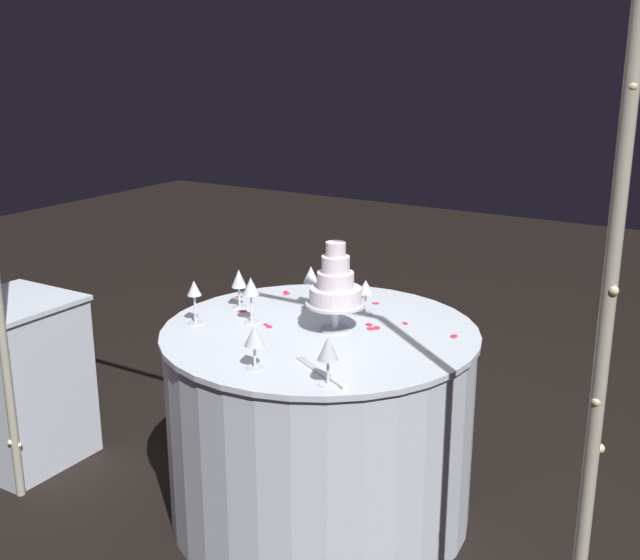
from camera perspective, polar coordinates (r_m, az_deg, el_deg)
name	(u,v)px	position (r m, az deg, el deg)	size (l,w,h in m)	color
ground_plane	(320,509)	(3.26, 0.00, -16.24)	(12.00, 12.00, 0.00)	black
decorative_arch	(220,149)	(2.31, -7.23, 9.40)	(2.26, 0.06, 2.24)	#B7B29E
main_table	(320,422)	(3.07, 0.00, -10.26)	(1.18, 1.18, 0.76)	silver
side_table	(19,381)	(3.70, -20.98, -6.84)	(0.48, 0.48, 0.74)	silver
tiered_cake	(335,287)	(2.86, 1.13, -0.49)	(0.22, 0.22, 0.34)	silver
wine_glass_0	(254,337)	(2.55, -4.78, -4.16)	(0.07, 0.07, 0.15)	silver
wine_glass_1	(328,350)	(2.41, 0.58, -5.10)	(0.07, 0.07, 0.16)	silver
wine_glass_2	(239,280)	(3.15, -5.89, 0.00)	(0.06, 0.06, 0.16)	silver
wine_glass_3	(311,276)	(3.14, -0.66, 0.26)	(0.06, 0.06, 0.17)	silver
wine_glass_4	(194,292)	(2.98, -9.09, -0.83)	(0.06, 0.06, 0.17)	silver
wine_glass_5	(251,288)	(2.97, -5.03, -0.61)	(0.07, 0.07, 0.18)	silver
wine_glass_6	(366,289)	(3.07, 3.32, -0.64)	(0.06, 0.06, 0.14)	silver
cake_knife	(324,374)	(2.52, 0.31, -6.84)	(0.27, 0.16, 0.01)	silver
rose_petal_0	(242,311)	(3.13, -5.64, -2.25)	(0.04, 0.03, 0.00)	#E02D47
rose_petal_1	(454,336)	(2.89, 9.67, -4.03)	(0.04, 0.03, 0.00)	#E02D47
rose_petal_2	(287,294)	(3.34, -2.41, -0.99)	(0.04, 0.02, 0.00)	#E02D47
rose_petal_3	(269,327)	(2.95, -3.69, -3.39)	(0.03, 0.02, 0.00)	#E02D47
rose_petal_4	(376,303)	(3.22, 4.06, -1.69)	(0.03, 0.02, 0.00)	#E02D47
rose_petal_5	(377,328)	(2.94, 4.11, -3.47)	(0.04, 0.03, 0.00)	#E02D47
rose_petal_6	(266,324)	(2.98, -3.96, -3.22)	(0.03, 0.02, 0.00)	#E02D47
rose_petal_7	(360,297)	(3.30, 2.94, -1.26)	(0.04, 0.02, 0.00)	#E02D47
rose_petal_8	(239,297)	(3.32, -5.90, -1.21)	(0.04, 0.02, 0.00)	#E02D47
rose_petal_9	(370,329)	(2.93, 3.65, -3.53)	(0.03, 0.02, 0.00)	#E02D47
rose_petal_10	(339,297)	(3.29, 1.37, -1.25)	(0.04, 0.03, 0.00)	#E02D47
rose_petal_11	(327,301)	(3.24, 0.51, -1.55)	(0.02, 0.02, 0.00)	#E02D47
rose_petal_12	(369,325)	(2.97, 3.57, -3.24)	(0.04, 0.03, 0.00)	#E02D47
rose_petal_13	(405,323)	(3.00, 6.17, -3.14)	(0.03, 0.02, 0.00)	#E02D47
rose_petal_14	(285,292)	(3.37, -2.52, -0.84)	(0.03, 0.02, 0.00)	#E02D47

